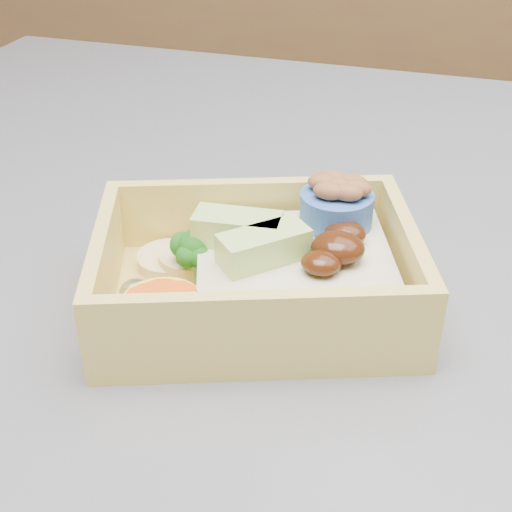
% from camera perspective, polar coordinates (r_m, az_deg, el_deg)
% --- Properties ---
extents(bento_box, '(0.21, 0.18, 0.06)m').
position_cam_1_polar(bento_box, '(0.40, 0.79, -1.20)').
color(bento_box, '#E0C55C').
rests_on(bento_box, island).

